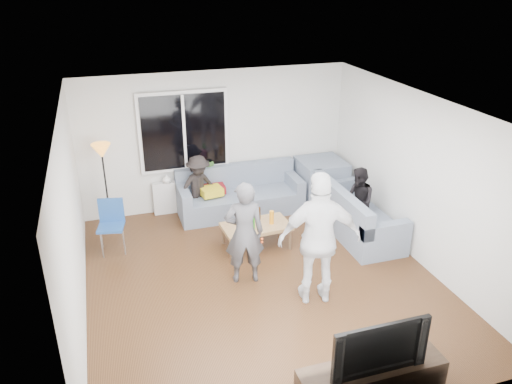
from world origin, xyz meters
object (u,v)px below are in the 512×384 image
object	(u,v)px
sofa_back_section	(240,191)
side_chair	(111,227)
player_right	(319,239)
tv_console	(371,382)
player_left	(244,233)
floor_lamp	(106,188)
television	(375,343)
spectator_back	(199,187)
sofa_right_section	(358,210)
coffee_table	(256,236)
spectator_right	(358,202)

from	to	relation	value
sofa_back_section	side_chair	bearing A→B (deg)	-162.21
side_chair	player_right	world-z (taller)	player_right
tv_console	player_left	bearing A→B (deg)	104.04
floor_lamp	television	distance (m)	5.42
floor_lamp	player_right	distance (m)	4.01
spectator_back	sofa_right_section	bearing A→B (deg)	-47.31
coffee_table	player_left	bearing A→B (deg)	-117.35
spectator_right	spectator_back	size ratio (longest dim) A/B	0.99
side_chair	television	xyz separation A→B (m)	(2.45, -4.01, 0.31)
side_chair	player_right	xyz separation A→B (m)	(2.63, -2.19, 0.52)
coffee_table	spectator_back	size ratio (longest dim) A/B	0.92
sofa_right_section	player_left	world-z (taller)	player_left
coffee_table	tv_console	xyz separation A→B (m)	(0.18, -3.45, 0.02)
floor_lamp	tv_console	xyz separation A→B (m)	(2.45, -4.84, -0.56)
side_chair	floor_lamp	world-z (taller)	floor_lamp
sofa_right_section	side_chair	distance (m)	4.12
spectator_right	spectator_back	bearing A→B (deg)	-115.72
side_chair	player_left	world-z (taller)	player_left
spectator_back	television	world-z (taller)	spectator_back
sofa_back_section	floor_lamp	xyz separation A→B (m)	(-2.37, 0.07, 0.36)
sofa_right_section	side_chair	world-z (taller)	side_chair
player_right	spectator_back	world-z (taller)	player_right
coffee_table	spectator_back	xyz separation A→B (m)	(-0.66, 1.35, 0.40)
spectator_right	tv_console	distance (m)	3.77
television	coffee_table	bearing A→B (deg)	93.07
sofa_right_section	tv_console	bearing A→B (deg)	154.38
player_right	side_chair	bearing A→B (deg)	-27.84
coffee_table	tv_console	world-z (taller)	tv_console
sofa_right_section	floor_lamp	xyz separation A→B (m)	(-4.07, 1.45, 0.36)
side_chair	spectator_back	bearing A→B (deg)	37.90
sofa_right_section	tv_console	world-z (taller)	sofa_right_section
floor_lamp	tv_console	bearing A→B (deg)	-63.16
floor_lamp	player_left	distance (m)	2.90
sofa_right_section	spectator_back	xyz separation A→B (m)	(-2.47, 1.42, 0.17)
player_left	side_chair	bearing A→B (deg)	-29.02
side_chair	tv_console	world-z (taller)	side_chair
spectator_right	sofa_right_section	bearing A→B (deg)	-175.88
sofa_back_section	tv_console	bearing A→B (deg)	-89.05
sofa_right_section	side_chair	xyz separation A→B (m)	(-4.07, 0.63, 0.01)
coffee_table	floor_lamp	distance (m)	2.72
side_chair	player_left	size ratio (longest dim) A/B	0.55
sofa_back_section	spectator_back	bearing A→B (deg)	177.77
coffee_table	side_chair	size ratio (longest dim) A/B	1.28
sofa_back_section	sofa_right_section	distance (m)	2.19
side_chair	spectator_right	size ratio (longest dim) A/B	0.72
player_left	spectator_right	world-z (taller)	player_left
spectator_right	television	size ratio (longest dim) A/B	1.12
player_left	player_right	bearing A→B (deg)	147.33
player_left	floor_lamp	bearing A→B (deg)	-41.87
spectator_right	tv_console	xyz separation A→B (m)	(-1.62, -3.38, -0.37)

